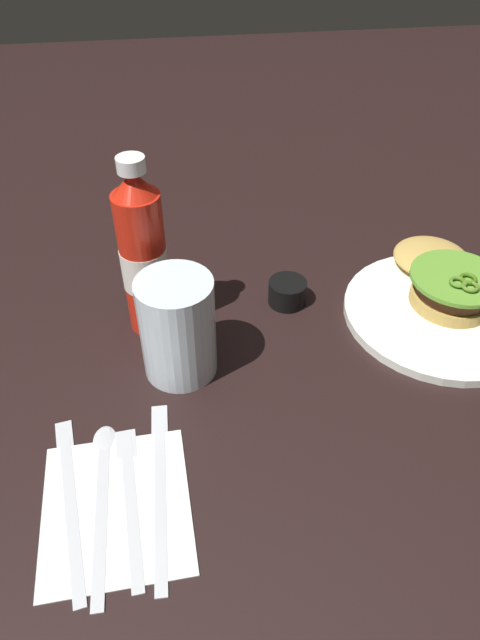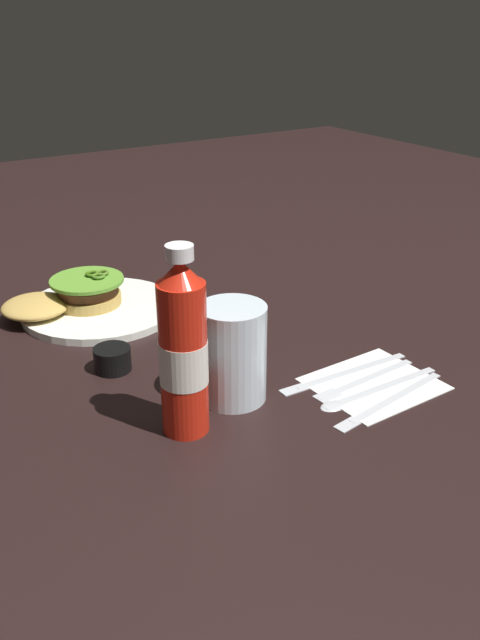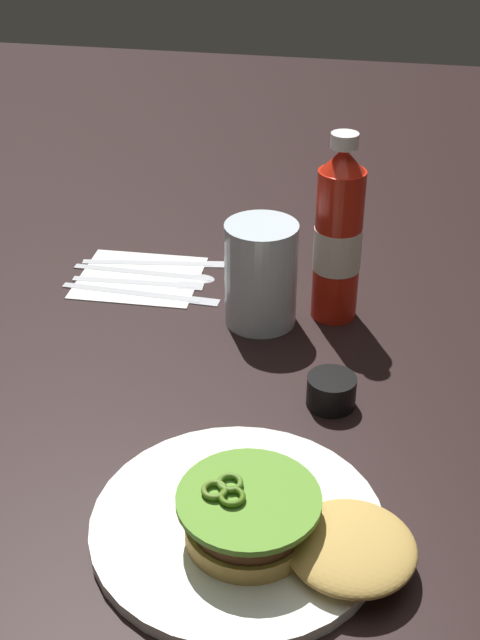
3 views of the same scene
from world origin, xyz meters
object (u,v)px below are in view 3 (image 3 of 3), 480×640
Objects in this scene: spoon_utensil at (163,272)px; ketchup_bottle at (338,238)px; napkin at (139,277)px; burger_sandwich at (286,527)px; butter_knife at (150,293)px; water_glass at (261,274)px; fork_utensil at (150,281)px; dinner_plate at (238,525)px; condiment_cup at (331,391)px; steak_knife at (166,261)px.

ketchup_bottle is at bearing -13.46° from spoon_utensil.
napkin is at bearing -154.32° from spoon_utensil.
burger_sandwich is 1.25× the size of napkin.
butter_knife is 1.08× the size of spoon_utensil.
water_glass reaches higher than butter_knife.
napkin is at bearing 122.93° from butter_knife.
burger_sandwich reaches higher than butter_knife.
fork_utensil is at bearing 158.80° from water_glass.
water_glass is (-0.09, -0.03, -0.04)m from ketchup_bottle.
spoon_utensil is at bearing 113.67° from dinner_plate.
napkin is at bearing 117.55° from dinner_plate.
dinner_plate is 0.21m from condiment_cup.
ketchup_bottle is at bearing 20.55° from water_glass.
dinner_plate reaches higher than steak_knife.
ketchup_bottle is 0.29m from napkin.
burger_sandwich is at bearing -62.63° from spoon_utensil.
condiment_cup reaches higher than steak_knife.
spoon_utensil is at bearing 68.45° from fork_utensil.
steak_knife is (0.01, 0.06, 0.00)m from fork_utensil.
steak_knife is (-0.25, 0.50, -0.03)m from burger_sandwich.
water_glass is 0.73× the size of fork_utensil.
napkin is 0.76× the size of butter_knife.
fork_utensil is at bearing 140.79° from condiment_cup.
butter_knife is (0.03, -0.04, 0.00)m from napkin.
napkin is (-0.27, 0.04, -0.11)m from ketchup_bottle.
condiment_cup is 0.38m from steak_knife.
fork_utensil is (-0.25, 0.03, -0.10)m from ketchup_bottle.
burger_sandwich is 0.51m from fork_utensil.
burger_sandwich is 3.86× the size of condiment_cup.
napkin is 0.05m from steak_knife.
butter_knife is at bearing 116.90° from dinner_plate.
dinner_plate is at bearing -62.45° from napkin.
napkin is 0.78× the size of steak_knife.
dinner_plate is at bearing -66.33° from spoon_utensil.
condiment_cup is (0.02, 0.22, -0.01)m from burger_sandwich.
napkin is 0.03m from spoon_utensil.
dinner_plate is 0.06m from burger_sandwich.
dinner_plate is at bearing -67.26° from steak_knife.
steak_knife is (0.02, 0.05, 0.00)m from napkin.
ketchup_bottle is 1.45× the size of napkin.
steak_knife is (-0.16, 0.12, -0.06)m from water_glass.
napkin is 0.81× the size of spoon_utensil.
burger_sandwich is 0.95× the size of butter_knife.
dinner_plate is 0.47m from fork_utensil.
burger_sandwich is 1.13× the size of fork_utensil.
dinner_plate is 0.49m from napkin.
ketchup_bottle reaches higher than napkin.
ketchup_bottle is at bearing 0.16° from butter_knife.
water_glass reaches higher than condiment_cup.
ketchup_bottle is at bearing 83.49° from dinner_plate.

